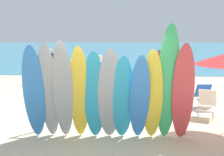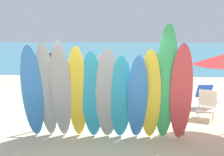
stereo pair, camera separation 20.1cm
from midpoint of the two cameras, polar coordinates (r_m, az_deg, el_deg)
ground at (r=21.43m, az=2.46°, el=2.33°), size 60.00×60.00×0.00m
ocean_water at (r=36.63m, az=3.04°, el=5.24°), size 60.00×40.00×0.02m
surfboard_rack at (r=7.55m, az=-0.12°, el=-6.08°), size 3.86×0.07×0.74m
surfboard_blue_0 at (r=7.28m, az=-14.01°, el=-2.63°), size 0.55×0.64×2.26m
surfboard_grey_1 at (r=7.21m, az=-11.41°, el=-2.39°), size 0.48×0.63×2.32m
surfboard_grey_2 at (r=7.05m, az=-8.76°, el=-2.39°), size 0.52×0.78×2.36m
surfboard_yellow_3 at (r=7.07m, az=-5.73°, el=-2.82°), size 0.52×0.68×2.24m
surfboard_teal_4 at (r=7.05m, az=-2.91°, el=-3.32°), size 0.52×0.54×2.12m
surfboard_grey_5 at (r=7.01m, az=0.02°, el=-3.15°), size 0.62×0.62×2.18m
surfboard_teal_6 at (r=7.04m, az=2.46°, el=-3.76°), size 0.57×0.57×2.02m
surfboard_blue_7 at (r=6.98m, az=5.65°, el=-3.78°), size 0.50×0.68×2.05m
surfboard_yellow_8 at (r=7.04m, az=8.01°, el=-3.23°), size 0.53×0.57×2.17m
surfboard_green_9 at (r=7.02m, az=10.91°, el=-1.04°), size 0.54×0.62×2.72m
surfboard_red_10 at (r=7.09m, az=13.69°, el=-2.75°), size 0.53×0.56×2.30m
beachgoer_midbeach at (r=14.47m, az=9.85°, el=2.58°), size 0.56×0.37×1.63m
beachgoer_near_rack at (r=11.47m, az=-1.59°, el=0.97°), size 0.54×0.39×1.62m
beachgoer_by_water at (r=15.68m, az=11.27°, el=3.06°), size 0.42×0.61×1.63m
beachgoer_photographing at (r=14.99m, az=-10.63°, el=2.80°), size 0.61×0.27×1.64m
beach_chair_red at (r=10.41m, az=17.76°, el=-3.22°), size 0.57×0.80×0.78m
beach_chair_striped at (r=9.29m, az=18.03°, el=-4.64°), size 0.70×0.80×0.83m
distant_boat at (r=21.66m, az=-10.36°, el=2.59°), size 3.43×0.65×0.27m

